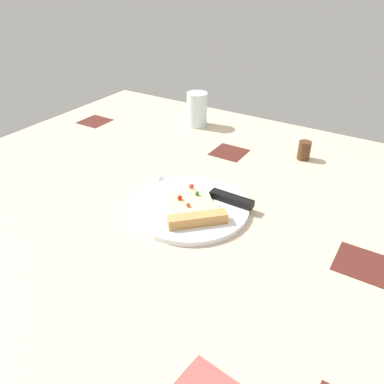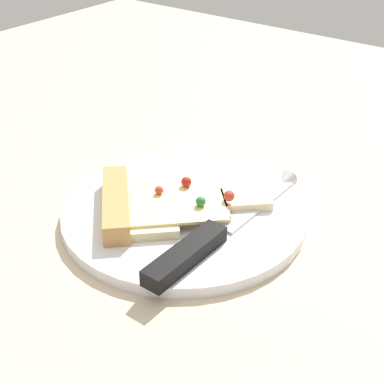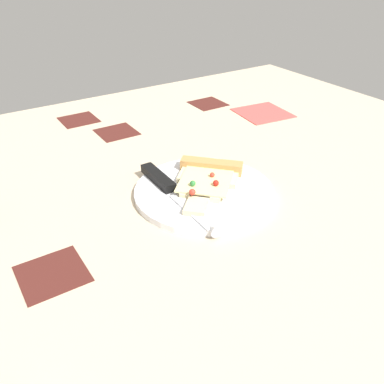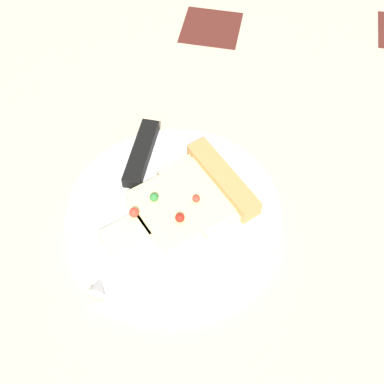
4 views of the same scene
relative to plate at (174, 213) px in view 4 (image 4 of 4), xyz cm
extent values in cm
cube|color=#C6B293|center=(-6.95, 3.01, -2.11)|extent=(132.45, 132.45, 3.00)
cube|color=#4C1E19|center=(1.68, -35.27, -0.71)|extent=(9.00, 9.00, 0.20)
cylinder|color=silver|center=(0.00, 0.00, 0.00)|extent=(25.51, 25.51, 1.21)
cube|color=beige|center=(-2.87, -2.79, 1.11)|extent=(11.97, 12.07, 1.00)
cube|color=beige|center=(1.08, 1.05, 1.11)|extent=(9.03, 9.07, 1.00)
cube|color=beige|center=(4.66, 4.53, 1.11)|extent=(6.24, 6.21, 1.00)
cube|color=#F2E099|center=(-0.72, -0.70, 1.76)|extent=(13.58, 13.57, 0.30)
cube|color=tan|center=(-5.02, -4.88, 1.71)|extent=(10.23, 10.41, 2.20)
sphere|color=red|center=(-2.49, -1.03, 2.36)|extent=(0.91, 0.91, 0.91)
sphere|color=red|center=(4.06, 2.28, 2.48)|extent=(1.14, 1.14, 1.14)
sphere|color=#2D7A38|center=(2.33, -0.24, 2.42)|extent=(1.04, 1.04, 1.04)
sphere|color=#B21E14|center=(-1.18, 1.93, 2.45)|extent=(1.09, 1.09, 1.09)
cube|color=silver|center=(5.79, 4.94, 0.76)|extent=(2.13, 12.02, 0.30)
cone|color=silver|center=(5.85, 10.94, 0.76)|extent=(2.02, 2.02, 2.00)
cube|color=black|center=(5.67, -7.06, 1.41)|extent=(2.30, 10.02, 1.60)
camera|label=1|loc=(-58.01, -36.68, 46.46)|focal=35.73mm
camera|label=2|loc=(31.10, -39.69, 33.35)|focal=53.86mm
camera|label=3|loc=(36.62, 52.52, 39.30)|focal=38.42mm
camera|label=4|loc=(-8.52, 32.15, 52.75)|focal=49.08mm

